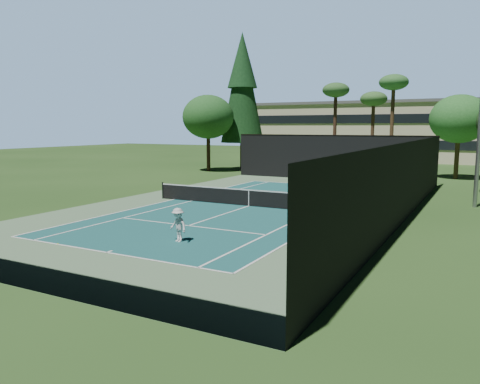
% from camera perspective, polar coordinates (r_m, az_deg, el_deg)
% --- Properties ---
extents(ground, '(160.00, 160.00, 0.00)m').
position_cam_1_polar(ground, '(28.09, 1.07, -1.75)').
color(ground, '#26491B').
rests_on(ground, ground).
extents(apron_slab, '(18.00, 32.00, 0.01)m').
position_cam_1_polar(apron_slab, '(28.09, 1.07, -1.74)').
color(apron_slab, '#5B805A').
rests_on(apron_slab, ground).
extents(court_surface, '(10.97, 23.77, 0.01)m').
position_cam_1_polar(court_surface, '(28.09, 1.07, -1.72)').
color(court_surface, '#1B5958').
rests_on(court_surface, ground).
extents(court_lines, '(11.07, 23.87, 0.01)m').
position_cam_1_polar(court_lines, '(28.09, 1.07, -1.71)').
color(court_lines, white).
rests_on(court_lines, ground).
extents(tennis_net, '(12.90, 0.10, 1.10)m').
position_cam_1_polar(tennis_net, '(28.00, 1.08, -0.62)').
color(tennis_net, black).
rests_on(tennis_net, ground).
extents(fence, '(18.04, 32.05, 4.03)m').
position_cam_1_polar(fence, '(27.88, 1.14, 2.34)').
color(fence, black).
rests_on(fence, ground).
extents(player, '(1.03, 0.77, 1.42)m').
position_cam_1_polar(player, '(19.52, -7.56, -4.00)').
color(player, silver).
rests_on(player, ground).
extents(tennis_ball_a, '(0.06, 0.06, 0.06)m').
position_cam_1_polar(tennis_ball_a, '(20.43, -21.32, -5.90)').
color(tennis_ball_a, '#C9E033').
rests_on(tennis_ball_a, ground).
extents(tennis_ball_b, '(0.08, 0.08, 0.08)m').
position_cam_1_polar(tennis_ball_b, '(30.71, -0.62, -0.84)').
color(tennis_ball_b, '#D6F337').
rests_on(tennis_ball_b, ground).
extents(tennis_ball_c, '(0.08, 0.08, 0.08)m').
position_cam_1_polar(tennis_ball_c, '(28.41, 7.16, -1.62)').
color(tennis_ball_c, yellow).
rests_on(tennis_ball_c, ground).
extents(tennis_ball_d, '(0.06, 0.06, 0.06)m').
position_cam_1_polar(tennis_ball_d, '(33.05, -1.85, -0.23)').
color(tennis_ball_d, '#D7E834').
rests_on(tennis_ball_d, ground).
extents(park_bench, '(1.50, 0.45, 1.02)m').
position_cam_1_polar(park_bench, '(42.75, 9.41, 2.23)').
color(park_bench, beige).
rests_on(park_bench, ground).
extents(trash_bin, '(0.56, 0.56, 0.95)m').
position_cam_1_polar(trash_bin, '(42.99, 8.23, 2.19)').
color(trash_bin, black).
rests_on(trash_bin, ground).
extents(pine_tree, '(4.80, 4.80, 15.00)m').
position_cam_1_polar(pine_tree, '(52.96, 0.29, 13.17)').
color(pine_tree, '#412B1B').
rests_on(pine_tree, ground).
extents(palm_a, '(2.80, 2.80, 9.32)m').
position_cam_1_polar(palm_a, '(50.93, 11.60, 11.69)').
color(palm_a, '#42281C').
rests_on(palm_a, ground).
extents(palm_b, '(2.80, 2.80, 8.42)m').
position_cam_1_polar(palm_b, '(51.94, 15.98, 10.55)').
color(palm_b, '#472F1E').
rests_on(palm_b, ground).
extents(palm_c, '(2.80, 2.80, 9.77)m').
position_cam_1_polar(palm_c, '(48.60, 18.22, 12.13)').
color(palm_c, '#4D3421').
rests_on(palm_c, ground).
extents(decid_tree_a, '(5.12, 5.12, 7.62)m').
position_cam_1_polar(decid_tree_a, '(46.76, 25.16, 8.05)').
color(decid_tree_a, '#4C3820').
rests_on(decid_tree_a, ground).
extents(decid_tree_c, '(5.44, 5.44, 8.09)m').
position_cam_1_polar(decid_tree_c, '(50.28, -3.91, 9.11)').
color(decid_tree_c, '#432A1D').
rests_on(decid_tree_c, ground).
extents(campus_building, '(40.50, 12.50, 8.30)m').
position_cam_1_polar(campus_building, '(71.78, 18.09, 7.14)').
color(campus_building, beige).
rests_on(campus_building, ground).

